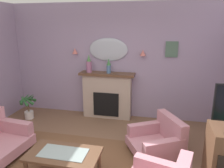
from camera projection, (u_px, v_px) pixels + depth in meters
name	position (u px, v px, depth m)	size (l,w,h in m)	color
wall_back	(118.00, 61.00, 5.39)	(6.46, 0.10, 2.82)	#9E8CA8
fireplace	(107.00, 96.00, 5.45)	(1.36, 0.36, 1.16)	tan
mantel_vase_centre	(89.00, 65.00, 5.31)	(0.14, 0.14, 0.43)	#9E6084
mantel_vase_right	(109.00, 66.00, 5.21)	(0.10, 0.10, 0.36)	#4C7093
wall_mirror	(108.00, 50.00, 5.28)	(0.96, 0.06, 0.56)	#B2BCC6
wall_sconce_left	(75.00, 51.00, 5.42)	(0.14, 0.14, 0.14)	#D17066
wall_sconce_right	(143.00, 53.00, 5.07)	(0.14, 0.14, 0.14)	#D17066
framed_picture	(172.00, 49.00, 4.97)	(0.28, 0.03, 0.36)	#4C6B56
coffee_table	(63.00, 156.00, 3.27)	(1.10, 0.60, 0.45)	brown
armchair_in_corner	(159.00, 139.00, 3.90)	(1.11, 1.10, 0.71)	#B77A84
potted_plant_small_fern	(28.00, 105.00, 5.41)	(0.42, 0.42, 0.66)	silver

